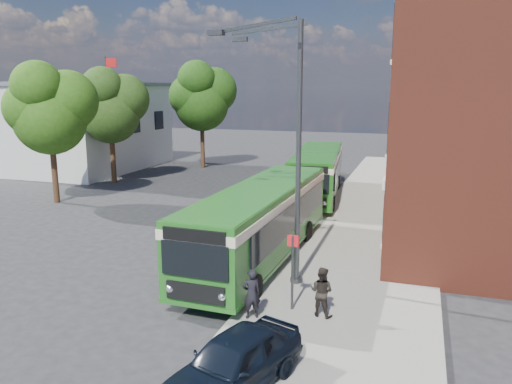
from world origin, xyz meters
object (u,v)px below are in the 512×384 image
(bus_front, at_px, (261,217))
(bus_rear, at_px, (317,169))
(street_lamp, at_px, (288,151))
(parked_car, at_px, (234,362))

(bus_front, distance_m, bus_rear, 12.31)
(bus_front, xyz_separation_m, bus_rear, (-0.20, 12.30, -0.00))
(street_lamp, relative_size, bus_rear, 0.79)
(street_lamp, xyz_separation_m, bus_front, (-1.64, 2.09, -2.96))
(bus_front, bearing_deg, street_lamp, -51.89)
(bus_rear, distance_m, parked_car, 21.21)
(street_lamp, distance_m, bus_rear, 14.81)
(bus_front, relative_size, bus_rear, 1.04)
(street_lamp, height_order, bus_rear, street_lamp)
(street_lamp, bearing_deg, bus_rear, 97.27)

